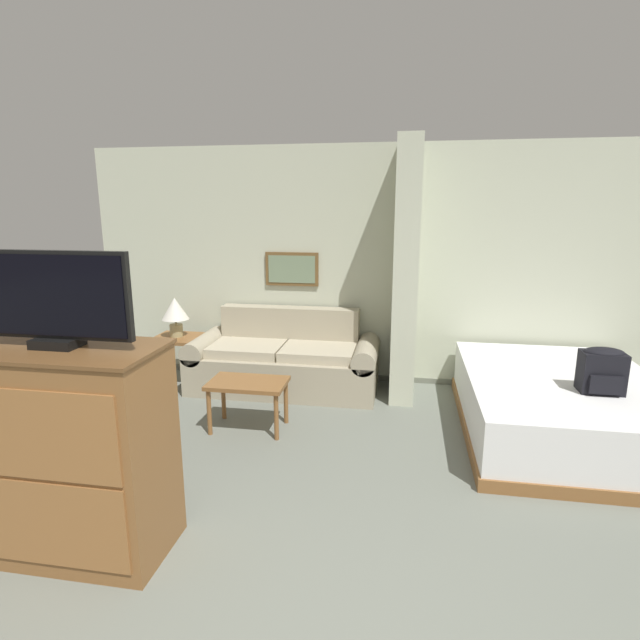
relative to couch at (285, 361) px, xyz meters
The scene contains 10 objects.
wall_back 1.57m from the couch, 23.09° to the left, with size 6.87×0.16×2.60m.
wall_partition_pillar 1.61m from the couch, ahead, with size 0.24×0.74×2.60m.
couch is the anchor object (origin of this frame).
coffee_table 1.07m from the couch, 93.95° to the right, with size 0.68×0.43×0.45m.
side_table 1.24m from the couch, behind, with size 0.49×0.49×0.53m.
table_lamp 1.34m from the couch, behind, with size 0.30×0.30×0.44m.
tv_dresser 2.83m from the couch, 101.40° to the right, with size 1.09×0.56×1.21m.
tv 3.05m from the couch, 101.41° to the right, with size 0.89×0.16×0.52m.
bed 2.71m from the couch, 14.72° to the right, with size 1.62×2.15×0.52m.
backpack 3.01m from the couch, 19.95° to the right, with size 0.32×0.23×0.36m.
Camera 1 is at (0.13, -1.50, 1.95)m, focal length 28.00 mm.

